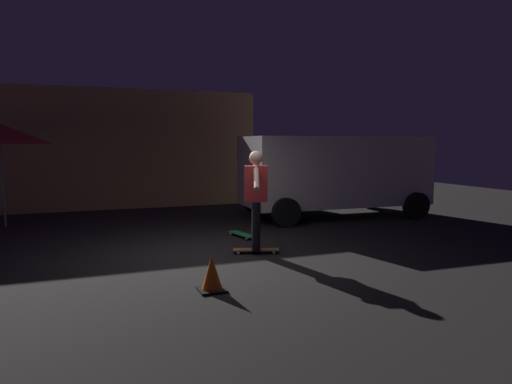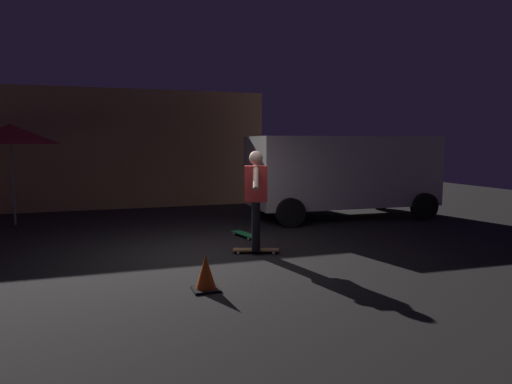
% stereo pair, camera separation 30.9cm
% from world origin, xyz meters
% --- Properties ---
extents(ground_plane, '(28.00, 28.00, 0.00)m').
position_xyz_m(ground_plane, '(0.00, 0.00, 0.00)').
color(ground_plane, black).
extents(low_building, '(9.22, 3.15, 3.40)m').
position_xyz_m(low_building, '(-1.49, 7.88, 1.70)').
color(low_building, '#AD7F56').
rests_on(low_building, ground_plane).
extents(parked_van, '(4.66, 2.33, 2.03)m').
position_xyz_m(parked_van, '(4.11, 3.04, 1.16)').
color(parked_van, silver).
rests_on(parked_van, ground_plane).
extents(patio_umbrella, '(2.10, 2.10, 2.30)m').
position_xyz_m(patio_umbrella, '(-3.55, 4.37, 2.07)').
color(patio_umbrella, slate).
rests_on(patio_umbrella, ground_plane).
extents(skateboard_ridden, '(0.80, 0.44, 0.07)m').
position_xyz_m(skateboard_ridden, '(0.83, 0.03, 0.06)').
color(skateboard_ridden, olive).
rests_on(skateboard_ridden, ground_plane).
extents(skateboard_spare, '(0.36, 0.80, 0.07)m').
position_xyz_m(skateboard_spare, '(1.05, 1.39, 0.06)').
color(skateboard_spare, green).
rests_on(skateboard_spare, ground_plane).
extents(skater, '(0.43, 0.96, 1.67)m').
position_xyz_m(skater, '(0.83, 0.03, 1.04)').
color(skater, black).
rests_on(skater, skateboard_ridden).
extents(traffic_cone, '(0.34, 0.34, 0.46)m').
position_xyz_m(traffic_cone, '(-0.41, -1.65, 0.21)').
color(traffic_cone, black).
rests_on(traffic_cone, ground_plane).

